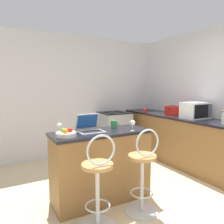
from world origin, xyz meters
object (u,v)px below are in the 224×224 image
object	(u,v)px
stove_range	(114,133)
fruit_bowl	(66,134)
laptop	(90,127)
toaster	(173,110)
microwave	(196,110)
mug_green	(114,124)
wine_glass_short	(59,126)
wine_glass_tall	(133,123)
bar_stool_near	(98,184)
bar_stool_far	(143,173)
mug_red	(145,110)

from	to	relation	value
stove_range	fruit_bowl	xyz separation A→B (m)	(-1.66, -1.77, 0.51)
laptop	toaster	world-z (taller)	laptop
microwave	mug_green	size ratio (longest dim) A/B	4.69
wine_glass_short	wine_glass_tall	bearing A→B (deg)	-18.75
microwave	toaster	size ratio (longest dim) A/B	1.68
stove_range	wine_glass_tall	size ratio (longest dim) A/B	6.39
fruit_bowl	stove_range	bearing A→B (deg)	46.90
bar_stool_near	mug_green	distance (m)	1.01
laptop	wine_glass_tall	distance (m)	0.57
wine_glass_short	stove_range	bearing A→B (deg)	43.15
bar_stool_far	stove_range	world-z (taller)	bar_stool_far
laptop	microwave	xyz separation A→B (m)	(2.15, 0.12, 0.09)
stove_range	laptop	bearing A→B (deg)	-128.63
microwave	toaster	distance (m)	0.56
bar_stool_near	fruit_bowl	bearing A→B (deg)	114.05
mug_green	fruit_bowl	size ratio (longest dim) A/B	0.44
bar_stool_far	wine_glass_tall	bearing A→B (deg)	77.31
mug_green	bar_stool_near	bearing A→B (deg)	-130.34
mug_red	wine_glass_tall	bearing A→B (deg)	-131.94
bar_stool_far	wine_glass_short	size ratio (longest dim) A/B	7.59
toaster	wine_glass_short	world-z (taller)	toaster
bar_stool_far	microwave	distance (m)	1.95
mug_red	mug_green	bearing A→B (deg)	-140.82
bar_stool_far	wine_glass_short	distance (m)	1.17
microwave	laptop	bearing A→B (deg)	-176.77
mug_green	fruit_bowl	bearing A→B (deg)	-163.47
toaster	wine_glass_tall	size ratio (longest dim) A/B	1.97
bar_stool_far	mug_green	bearing A→B (deg)	91.41
bar_stool_near	bar_stool_far	size ratio (longest dim) A/B	1.00
bar_stool_near	microwave	distance (m)	2.49
microwave	wine_glass_short	world-z (taller)	microwave
mug_green	stove_range	bearing A→B (deg)	60.15
bar_stool_far	laptop	size ratio (longest dim) A/B	3.27
bar_stool_far	mug_red	size ratio (longest dim) A/B	9.93
bar_stool_far	toaster	bearing A→B (deg)	36.57
wine_glass_short	mug_green	world-z (taller)	wine_glass_short
bar_stool_far	fruit_bowl	size ratio (longest dim) A/B	4.39
wine_glass_short	mug_green	size ratio (longest dim) A/B	1.32
toaster	microwave	bearing A→B (deg)	-90.34
laptop	wine_glass_short	distance (m)	0.39
bar_stool_near	mug_red	distance (m)	2.82
laptop	fruit_bowl	bearing A→B (deg)	-157.66
fruit_bowl	mug_red	world-z (taller)	fruit_bowl
wine_glass_short	fruit_bowl	size ratio (longest dim) A/B	0.58
toaster	bar_stool_far	bearing A→B (deg)	-143.43
bar_stool_near	stove_range	distance (m)	2.65
wine_glass_tall	wine_glass_short	xyz separation A→B (m)	(-0.89, 0.30, -0.01)
wine_glass_short	mug_red	bearing A→B (deg)	28.55
wine_glass_tall	wine_glass_short	size ratio (longest dim) A/B	1.07
microwave	toaster	xyz separation A→B (m)	(0.00, 0.56, -0.06)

